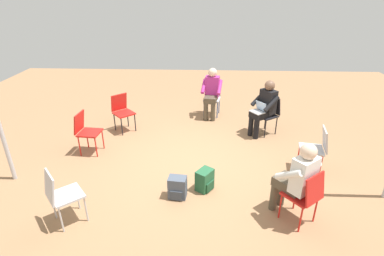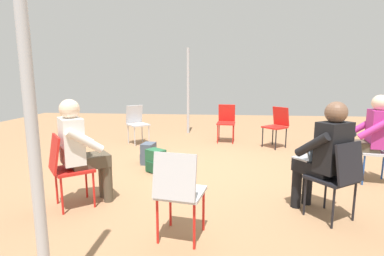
% 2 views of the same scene
% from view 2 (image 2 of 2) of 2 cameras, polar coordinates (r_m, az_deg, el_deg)
% --- Properties ---
extents(ground_plane, '(14.00, 14.00, 0.00)m').
position_cam_2_polar(ground_plane, '(4.90, 2.56, -7.84)').
color(ground_plane, '#99704C').
extents(chair_north, '(0.46, 0.50, 0.85)m').
position_cam_2_polar(chair_north, '(2.72, -2.55, -11.55)').
color(chair_north, '#B7B7BC').
rests_on(chair_north, ground).
extents(chair_south, '(0.43, 0.47, 0.85)m').
position_cam_2_polar(chair_south, '(6.88, 6.55, 1.47)').
color(chair_south, red).
rests_on(chair_south, ground).
extents(chair_southwest, '(0.59, 0.58, 0.85)m').
position_cam_2_polar(chair_southwest, '(6.55, 15.89, 0.74)').
color(chair_southwest, red).
rests_on(chair_southwest, ground).
extents(chair_northwest, '(0.57, 0.58, 0.85)m').
position_cam_2_polar(chair_northwest, '(3.42, 25.99, -8.05)').
color(chair_northwest, black).
rests_on(chair_northwest, ground).
extents(chair_west, '(0.50, 0.46, 0.85)m').
position_cam_2_polar(chair_west, '(4.94, 32.39, -3.30)').
color(chair_west, '#B7B7BC').
rests_on(chair_west, ground).
extents(chair_southeast, '(0.58, 0.59, 0.85)m').
position_cam_2_polar(chair_southeast, '(6.76, -10.48, 1.22)').
color(chair_southeast, '#B7B7BC').
rests_on(chair_southeast, ground).
extents(chair_northeast, '(0.58, 0.58, 0.85)m').
position_cam_2_polar(chair_northeast, '(3.68, -22.80, -6.60)').
color(chair_northeast, red).
rests_on(chair_northeast, ground).
extents(person_with_laptop, '(0.63, 0.64, 1.24)m').
position_cam_2_polar(person_with_laptop, '(3.46, 23.93, -4.30)').
color(person_with_laptop, black).
rests_on(person_with_laptop, ground).
extents(person_in_white, '(0.63, 0.63, 1.24)m').
position_cam_2_polar(person_in_white, '(3.66, -20.44, -3.32)').
color(person_in_white, '#4C4233').
rests_on(person_in_white, ground).
extents(person_in_magenta, '(0.56, 0.55, 1.24)m').
position_cam_2_polar(person_in_magenta, '(4.86, 30.73, -0.96)').
color(person_in_magenta, '#4C4233').
rests_on(person_in_magenta, ground).
extents(backpack_near_laptop_user, '(0.27, 0.30, 0.36)m').
position_cam_2_polar(backpack_near_laptop_user, '(5.21, -8.26, -5.06)').
color(backpack_near_laptop_user, '#475160').
rests_on(backpack_near_laptop_user, ground).
extents(backpack_by_empty_chair, '(0.34, 0.33, 0.36)m').
position_cam_2_polar(backpack_by_empty_chair, '(4.76, -6.89, -6.46)').
color(backpack_by_empty_chair, '#235B38').
rests_on(backpack_by_empty_chair, ground).
extents(tent_pole_near, '(0.07, 0.07, 2.60)m').
position_cam_2_polar(tent_pole_near, '(1.93, -28.45, 3.11)').
color(tent_pole_near, '#B2B2B7').
rests_on(tent_pole_near, ground).
extents(tent_pole_far, '(0.07, 0.07, 2.21)m').
position_cam_2_polar(tent_pole_far, '(7.83, -0.76, 7.01)').
color(tent_pole_far, '#B2B2B7').
rests_on(tent_pole_far, ground).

